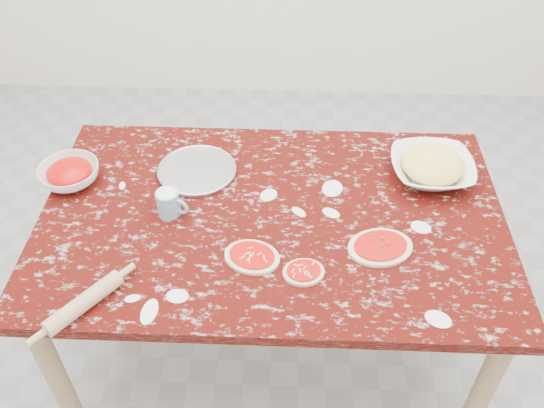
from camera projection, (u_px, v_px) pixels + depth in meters
The scene contains 10 objects.
ground at pixel (272, 339), 2.50m from camera, with size 4.00×4.00×0.00m, color gray.
worktable at pixel (272, 231), 2.05m from camera, with size 1.60×1.00×0.75m.
pizza_tray at pixel (197, 171), 2.15m from camera, with size 0.29×0.29×0.01m, color #B2B2B7.
sauce_bowl at pixel (70, 175), 2.09m from camera, with size 0.22×0.22×0.07m, color white.
cheese_bowl at pixel (432, 169), 2.11m from camera, with size 0.30×0.30×0.07m, color white.
flour_mug at pixel (169, 203), 1.96m from camera, with size 0.11×0.08×0.09m.
pizza_left at pixel (252, 257), 1.84m from camera, with size 0.21×0.19×0.02m.
pizza_mid at pixel (304, 272), 1.79m from camera, with size 0.15×0.13×0.02m.
pizza_right at pixel (380, 247), 1.87m from camera, with size 0.25×0.21×0.02m.
rolling_pin at pixel (84, 302), 1.68m from camera, with size 0.05×0.05×0.26m, color tan.
Camera 1 is at (0.06, -1.43, 2.13)m, focal length 38.17 mm.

